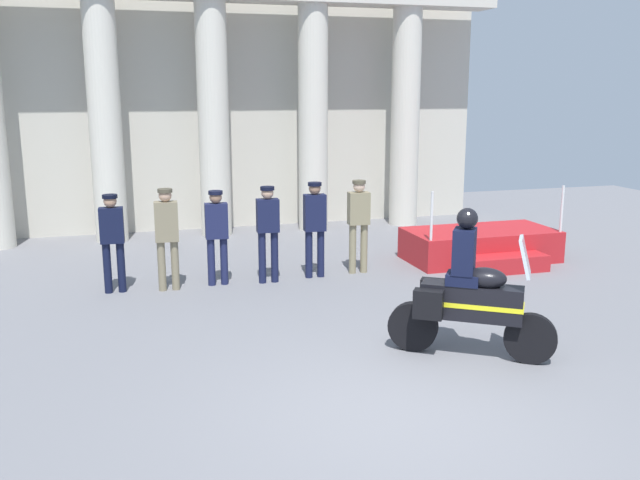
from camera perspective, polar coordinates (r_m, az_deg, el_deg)
ground_plane at (r=7.55m, az=6.35°, el=-13.82°), size 28.00×28.00×0.00m
colonnade_backdrop at (r=16.51m, az=-9.09°, el=12.49°), size 13.48×1.54×6.66m
reviewing_stand at (r=13.97m, az=13.13°, el=-0.50°), size 2.89×1.92×1.51m
officer_in_row_0 at (r=11.86m, az=-16.66°, el=0.37°), size 0.39×0.24×1.64m
officer_in_row_1 at (r=11.76m, az=-12.44°, el=0.71°), size 0.39×0.24×1.72m
officer_in_row_2 at (r=11.94m, az=-8.46°, el=0.82°), size 0.39×0.24×1.63m
officer_in_row_3 at (r=11.98m, az=-4.29°, el=1.13°), size 0.39×0.24×1.69m
officer_in_row_4 at (r=12.29m, az=-0.43°, el=1.50°), size 0.39×0.24×1.71m
officer_in_row_5 at (r=12.60m, az=3.18°, el=1.76°), size 0.39×0.24×1.71m
motorcycle_with_rider at (r=8.87m, az=11.88°, el=-4.48°), size 1.80×1.30×1.90m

